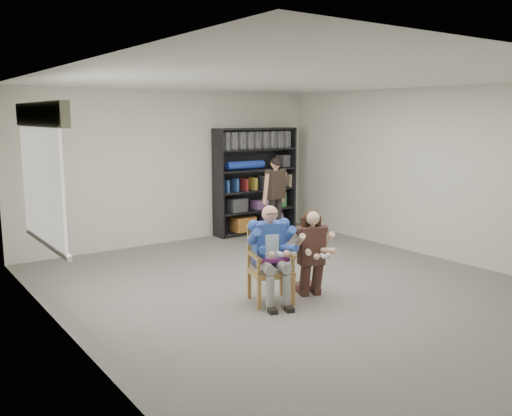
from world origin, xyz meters
TOP-DOWN VIEW (x-y plane):
  - room_shell at (0.00, 0.00)m, footprint 6.00×7.00m
  - floor at (0.00, 0.00)m, footprint 6.00×7.00m
  - window_left at (-2.95, 1.00)m, footprint 0.16×2.00m
  - armchair at (-0.60, -0.28)m, footprint 0.70×0.68m
  - seated_man at (-0.60, -0.28)m, footprint 0.74×0.88m
  - kneeling_woman at (-0.02, -0.40)m, footprint 0.70×0.88m
  - bookshelf at (1.70, 3.28)m, footprint 1.80×0.38m
  - standing_man at (1.47, 2.32)m, footprint 0.51×0.32m

SIDE VIEW (x-z plane):
  - floor at x=0.00m, z-range -0.01..0.01m
  - armchair at x=-0.60m, z-range 0.00..0.96m
  - kneeling_woman at x=-0.02m, z-range 0.00..1.14m
  - seated_man at x=-0.60m, z-range 0.00..1.25m
  - standing_man at x=1.47m, z-range 0.00..1.59m
  - bookshelf at x=1.70m, z-range 0.00..2.10m
  - room_shell at x=0.00m, z-range 0.00..2.80m
  - window_left at x=-2.95m, z-range 0.76..2.50m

